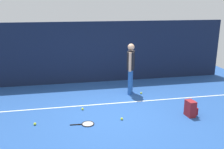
% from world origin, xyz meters
% --- Properties ---
extents(ground_plane, '(12.00, 12.00, 0.00)m').
position_xyz_m(ground_plane, '(0.00, 0.00, 0.00)').
color(ground_plane, '#234C93').
extents(back_fence, '(10.00, 0.10, 2.31)m').
position_xyz_m(back_fence, '(0.00, 3.00, 1.16)').
color(back_fence, '#141E38').
rests_on(back_fence, ground).
extents(court_line, '(9.00, 0.05, 0.00)m').
position_xyz_m(court_line, '(0.00, 0.67, 0.00)').
color(court_line, white).
rests_on(court_line, ground).
extents(tennis_player, '(0.35, 0.50, 1.70)m').
position_xyz_m(tennis_player, '(0.84, 1.44, 0.97)').
color(tennis_player, '#2659A5').
rests_on(tennis_player, ground).
extents(tennis_racket, '(0.62, 0.34, 0.03)m').
position_xyz_m(tennis_racket, '(-0.84, -0.56, 0.01)').
color(tennis_racket, black).
rests_on(tennis_racket, ground).
extents(backpack, '(0.30, 0.32, 0.44)m').
position_xyz_m(backpack, '(1.97, -0.61, 0.21)').
color(backpack, maroon).
rests_on(backpack, ground).
extents(tennis_ball_near_player, '(0.07, 0.07, 0.07)m').
position_xyz_m(tennis_ball_near_player, '(-0.87, 0.35, 0.03)').
color(tennis_ball_near_player, '#CCE033').
rests_on(tennis_ball_near_player, ground).
extents(tennis_ball_by_fence, '(0.07, 0.07, 0.07)m').
position_xyz_m(tennis_ball_by_fence, '(1.18, 1.29, 0.03)').
color(tennis_ball_by_fence, '#CCE033').
rests_on(tennis_ball_by_fence, ground).
extents(tennis_ball_mid_court, '(0.07, 0.07, 0.07)m').
position_xyz_m(tennis_ball_mid_court, '(0.08, -0.49, 0.03)').
color(tennis_ball_mid_court, '#CCE033').
rests_on(tennis_ball_mid_court, ground).
extents(tennis_ball_far_left, '(0.07, 0.07, 0.07)m').
position_xyz_m(tennis_ball_far_left, '(-2.13, -0.35, 0.03)').
color(tennis_ball_far_left, '#CCE033').
rests_on(tennis_ball_far_left, ground).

